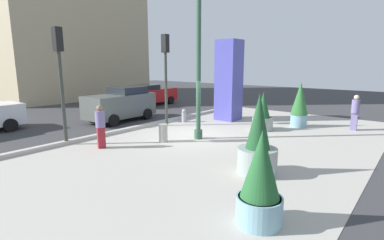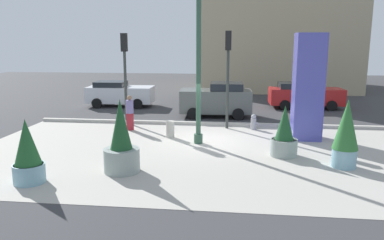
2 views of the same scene
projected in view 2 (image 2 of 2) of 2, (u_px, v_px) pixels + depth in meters
The scene contains 17 objects.
ground_plane at pixel (213, 122), 20.48m from camera, with size 60.00×60.00×0.00m, color #38383A.
plaza_pavement at pixel (203, 154), 14.65m from camera, with size 18.00×10.00×0.02m, color #ADA89E.
curb_strip at pixel (212, 124), 19.61m from camera, with size 18.00×0.24×0.16m, color #B7B2A8.
lamp_post at pixel (199, 61), 15.48m from camera, with size 0.44×0.44×7.01m.
art_pillar_blue at pixel (308, 87), 16.51m from camera, with size 1.20×1.20×4.53m, color #4C4CAD.
potted_plant_curbside at pixel (284, 136), 14.27m from camera, with size 1.00×1.00×1.90m.
potted_plant_mid_plaza at pixel (121, 145), 12.49m from camera, with size 1.16×1.16×2.41m.
potted_plant_near_right at pixel (28, 154), 11.52m from camera, with size 0.94×0.94×1.97m.
potted_plant_by_pillar at pixel (346, 133), 12.88m from camera, with size 0.86×0.86×2.33m.
fire_hydrant at pixel (254, 122), 18.61m from camera, with size 0.36×0.26×0.75m.
concrete_bollard at pixel (170, 129), 17.05m from camera, with size 0.36×0.36×0.75m, color #B2ADA3.
traffic_light_corner at pixel (125, 63), 19.49m from camera, with size 0.28×0.42×4.57m.
traffic_light_far_side at pixel (228, 63), 18.32m from camera, with size 0.28×0.42×4.66m.
car_curb_west at pixel (120, 93), 25.16m from camera, with size 4.26×2.14×1.63m.
car_passing_lane at pixel (217, 100), 21.70m from camera, with size 4.03×2.18×1.92m.
car_far_lane at pixel (304, 95), 24.43m from camera, with size 4.58×2.11×1.62m.
pedestrian_by_curb at pixel (130, 111), 18.35m from camera, with size 0.46×0.46×1.68m.
Camera 2 is at (1.21, -16.04, 4.21)m, focal length 36.23 mm.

